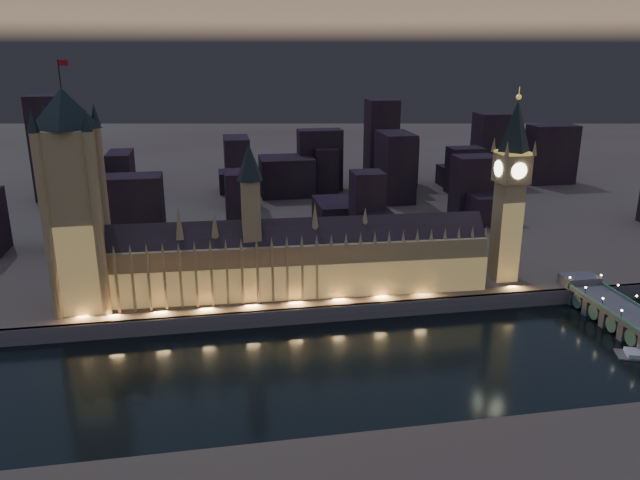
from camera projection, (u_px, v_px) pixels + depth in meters
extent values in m
plane|color=black|center=(331.00, 362.00, 269.24)|extent=(2000.00, 2000.00, 0.00)
cube|color=#4E372D|center=(249.00, 153.00, 756.01)|extent=(2000.00, 960.00, 8.00)
cube|color=#4B4753|center=(315.00, 315.00, 306.51)|extent=(2000.00, 2.50, 8.00)
cube|color=#9B7D5E|center=(292.00, 267.00, 319.38)|extent=(200.63, 27.85, 28.00)
cube|color=#A88C4D|center=(295.00, 283.00, 311.27)|extent=(200.00, 0.50, 18.00)
cube|color=black|center=(292.00, 235.00, 314.24)|extent=(200.48, 24.11, 16.26)
cube|color=#9B7D5E|center=(251.00, 212.00, 306.97)|extent=(9.00, 9.00, 32.00)
cone|color=black|center=(249.00, 162.00, 299.41)|extent=(13.00, 13.00, 18.00)
cube|color=#9B7D5E|center=(84.00, 287.00, 292.69)|extent=(1.20, 1.20, 28.00)
cone|color=#9B7D5E|center=(80.00, 253.00, 288.11)|extent=(2.00, 2.00, 6.00)
cube|color=#9B7D5E|center=(101.00, 286.00, 293.93)|extent=(1.20, 1.20, 28.00)
cone|color=#9B7D5E|center=(97.00, 252.00, 289.35)|extent=(2.00, 2.00, 6.00)
cube|color=#9B7D5E|center=(117.00, 285.00, 295.17)|extent=(1.20, 1.20, 28.00)
cone|color=#9B7D5E|center=(114.00, 251.00, 290.59)|extent=(2.00, 2.00, 6.00)
cube|color=#9B7D5E|center=(133.00, 284.00, 296.41)|extent=(1.20, 1.20, 28.00)
cone|color=#9B7D5E|center=(130.00, 250.00, 291.83)|extent=(2.00, 2.00, 6.00)
cube|color=#9B7D5E|center=(149.00, 283.00, 297.65)|extent=(1.20, 1.20, 28.00)
cone|color=#9B7D5E|center=(146.00, 249.00, 293.07)|extent=(2.00, 2.00, 6.00)
cube|color=#9B7D5E|center=(165.00, 282.00, 298.89)|extent=(1.20, 1.20, 28.00)
cone|color=#9B7D5E|center=(162.00, 248.00, 294.31)|extent=(2.00, 2.00, 6.00)
cube|color=#9B7D5E|center=(181.00, 281.00, 300.13)|extent=(1.20, 1.20, 28.00)
cone|color=#9B7D5E|center=(178.00, 248.00, 295.56)|extent=(2.00, 2.00, 6.00)
cube|color=#9B7D5E|center=(196.00, 280.00, 301.37)|extent=(1.20, 1.20, 28.00)
cone|color=#9B7D5E|center=(194.00, 247.00, 296.80)|extent=(2.00, 2.00, 6.00)
cube|color=#9B7D5E|center=(212.00, 279.00, 302.61)|extent=(1.20, 1.20, 28.00)
cone|color=#9B7D5E|center=(210.00, 246.00, 298.04)|extent=(2.00, 2.00, 6.00)
cube|color=#9B7D5E|center=(227.00, 278.00, 303.85)|extent=(1.20, 1.20, 28.00)
cone|color=#9B7D5E|center=(226.00, 245.00, 299.28)|extent=(2.00, 2.00, 6.00)
cube|color=#9B7D5E|center=(243.00, 278.00, 305.09)|extent=(1.20, 1.20, 28.00)
cone|color=#9B7D5E|center=(241.00, 244.00, 300.52)|extent=(2.00, 2.00, 6.00)
cube|color=#9B7D5E|center=(258.00, 277.00, 306.33)|extent=(1.20, 1.20, 28.00)
cone|color=#9B7D5E|center=(256.00, 243.00, 301.76)|extent=(2.00, 2.00, 6.00)
cube|color=#9B7D5E|center=(273.00, 276.00, 307.57)|extent=(1.20, 1.20, 28.00)
cone|color=#9B7D5E|center=(272.00, 243.00, 303.00)|extent=(2.00, 2.00, 6.00)
cube|color=#9B7D5E|center=(288.00, 275.00, 308.81)|extent=(1.20, 1.20, 28.00)
cone|color=#9B7D5E|center=(287.00, 242.00, 304.24)|extent=(2.00, 2.00, 6.00)
cube|color=#9B7D5E|center=(302.00, 274.00, 310.05)|extent=(1.20, 1.20, 28.00)
cone|color=#9B7D5E|center=(302.00, 241.00, 305.48)|extent=(2.00, 2.00, 6.00)
cube|color=#9B7D5E|center=(317.00, 273.00, 311.30)|extent=(1.20, 1.20, 28.00)
cone|color=#9B7D5E|center=(317.00, 240.00, 306.72)|extent=(2.00, 2.00, 6.00)
cube|color=#9B7D5E|center=(331.00, 272.00, 312.54)|extent=(1.20, 1.20, 28.00)
cone|color=#9B7D5E|center=(331.00, 239.00, 307.96)|extent=(2.00, 2.00, 6.00)
cube|color=#9B7D5E|center=(346.00, 271.00, 313.78)|extent=(1.20, 1.20, 28.00)
cone|color=#9B7D5E|center=(346.00, 239.00, 309.20)|extent=(2.00, 2.00, 6.00)
cube|color=#9B7D5E|center=(360.00, 270.00, 315.02)|extent=(1.20, 1.20, 28.00)
cone|color=#9B7D5E|center=(361.00, 238.00, 310.44)|extent=(2.00, 2.00, 6.00)
cube|color=#9B7D5E|center=(374.00, 269.00, 316.26)|extent=(1.20, 1.20, 28.00)
cone|color=#9B7D5E|center=(375.00, 237.00, 311.68)|extent=(2.00, 2.00, 6.00)
cube|color=#9B7D5E|center=(388.00, 268.00, 317.50)|extent=(1.20, 1.20, 28.00)
cone|color=#9B7D5E|center=(389.00, 236.00, 312.92)|extent=(2.00, 2.00, 6.00)
cube|color=#9B7D5E|center=(402.00, 267.00, 318.74)|extent=(1.20, 1.20, 28.00)
cone|color=#9B7D5E|center=(403.00, 235.00, 314.17)|extent=(2.00, 2.00, 6.00)
cube|color=#9B7D5E|center=(416.00, 267.00, 319.98)|extent=(1.20, 1.20, 28.00)
cone|color=#9B7D5E|center=(417.00, 235.00, 315.41)|extent=(2.00, 2.00, 6.00)
cube|color=#9B7D5E|center=(430.00, 266.00, 321.22)|extent=(1.20, 1.20, 28.00)
cone|color=#9B7D5E|center=(431.00, 234.00, 316.65)|extent=(2.00, 2.00, 6.00)
cube|color=#9B7D5E|center=(444.00, 265.00, 322.46)|extent=(1.20, 1.20, 28.00)
cone|color=#9B7D5E|center=(445.00, 233.00, 317.89)|extent=(2.00, 2.00, 6.00)
cube|color=#9B7D5E|center=(457.00, 264.00, 323.70)|extent=(1.20, 1.20, 28.00)
cone|color=#9B7D5E|center=(459.00, 232.00, 319.13)|extent=(2.00, 2.00, 6.00)
cube|color=#9B7D5E|center=(471.00, 263.00, 324.94)|extent=(1.20, 1.20, 28.00)
cone|color=#9B7D5E|center=(473.00, 232.00, 320.37)|extent=(2.00, 2.00, 6.00)
cube|color=#9B7D5E|center=(484.00, 262.00, 326.18)|extent=(1.20, 1.20, 28.00)
cone|color=#9B7D5E|center=(486.00, 231.00, 321.61)|extent=(2.00, 2.00, 6.00)
cone|color=#9B7D5E|center=(179.00, 222.00, 302.01)|extent=(4.40, 4.40, 18.00)
cone|color=#9B7D5E|center=(215.00, 224.00, 305.46)|extent=(4.40, 4.40, 14.00)
cone|color=#9B7D5E|center=(315.00, 217.00, 313.53)|extent=(4.40, 4.40, 16.00)
cone|color=#9B7D5E|center=(365.00, 218.00, 318.49)|extent=(4.40, 4.40, 12.00)
cube|color=#9B7D5E|center=(77.00, 221.00, 293.46)|extent=(22.79, 22.79, 86.84)
cube|color=#A88C4D|center=(78.00, 272.00, 289.42)|extent=(22.00, 0.50, 44.00)
cone|color=black|center=(64.00, 108.00, 277.62)|extent=(31.68, 31.68, 18.00)
cylinder|color=black|center=(59.00, 74.00, 273.09)|extent=(0.50, 0.50, 12.00)
cube|color=#AA0A19|center=(63.00, 63.00, 272.10)|extent=(4.00, 0.15, 2.50)
cylinder|color=#9B7D5E|center=(47.00, 229.00, 281.30)|extent=(4.40, 4.40, 86.84)
cone|color=black|center=(32.00, 121.00, 266.66)|extent=(5.20, 5.20, 10.00)
cylinder|color=#9B7D5E|center=(58.00, 216.00, 301.94)|extent=(4.40, 4.40, 86.84)
cone|color=black|center=(45.00, 115.00, 287.31)|extent=(5.20, 5.20, 10.00)
cylinder|color=#9B7D5E|center=(98.00, 227.00, 284.98)|extent=(4.40, 4.40, 86.84)
cone|color=black|center=(86.00, 120.00, 270.35)|extent=(5.20, 5.20, 10.00)
cylinder|color=#9B7D5E|center=(105.00, 214.00, 305.63)|extent=(4.40, 4.40, 86.84)
cone|color=black|center=(94.00, 114.00, 290.99)|extent=(5.20, 5.20, 10.00)
cube|color=#9B7D5E|center=(506.00, 231.00, 334.94)|extent=(12.71, 12.71, 53.93)
cube|color=#A88C4D|center=(511.00, 244.00, 330.63)|extent=(12.00, 0.50, 44.00)
cube|color=#9B7D5E|center=(512.00, 168.00, 324.52)|extent=(15.00, 15.00, 15.07)
cube|color=#F2C64C|center=(514.00, 152.00, 322.06)|extent=(15.75, 15.75, 1.20)
cone|color=black|center=(516.00, 126.00, 317.95)|extent=(18.00, 18.00, 26.00)
sphere|color=#F2C64C|center=(519.00, 97.00, 313.57)|extent=(2.80, 2.80, 2.80)
cylinder|color=#F2C64C|center=(519.00, 92.00, 312.81)|extent=(0.40, 0.40, 5.00)
cylinder|color=#FFF2BF|center=(519.00, 171.00, 317.25)|extent=(8.40, 0.50, 8.40)
cylinder|color=#FFF2BF|center=(505.00, 165.00, 331.79)|extent=(8.40, 0.50, 8.40)
cylinder|color=#FFF2BF|center=(498.00, 169.00, 323.22)|extent=(0.50, 8.40, 8.40)
cylinder|color=#FFF2BF|center=(526.00, 168.00, 325.82)|extent=(0.50, 8.40, 8.40)
cone|color=#9B7D5E|center=(507.00, 149.00, 312.74)|extent=(2.60, 2.60, 8.00)
cone|color=#9B7D5E|center=(494.00, 144.00, 326.82)|extent=(2.60, 2.60, 8.00)
cone|color=#9B7D5E|center=(535.00, 148.00, 315.25)|extent=(2.60, 2.60, 8.00)
cone|color=#9B7D5E|center=(521.00, 143.00, 329.33)|extent=(2.60, 2.60, 8.00)
cube|color=#346756|center=(631.00, 325.00, 279.16)|extent=(0.80, 100.00, 1.60)
cube|color=#4B4753|center=(579.00, 284.00, 332.92)|extent=(18.75, 12.00, 9.50)
cube|color=#4B4753|center=(636.00, 330.00, 289.34)|extent=(16.87, 4.00, 9.50)
cylinder|color=black|center=(621.00, 315.00, 285.32)|extent=(0.30, 0.30, 4.40)
sphere|color=#FFD88C|center=(622.00, 310.00, 284.62)|extent=(1.00, 1.00, 1.00)
cube|color=#4B4753|center=(617.00, 317.00, 302.75)|extent=(16.87, 4.00, 9.50)
cylinder|color=black|center=(602.00, 303.00, 298.72)|extent=(0.30, 0.30, 4.40)
sphere|color=#FFD88C|center=(603.00, 298.00, 298.03)|extent=(1.00, 1.00, 1.00)
cylinder|color=black|center=(636.00, 300.00, 301.73)|extent=(0.30, 0.30, 4.40)
sphere|color=#FFD88C|center=(637.00, 296.00, 301.03)|extent=(1.00, 1.00, 1.00)
cube|color=#4B4753|center=(599.00, 306.00, 316.16)|extent=(16.87, 4.00, 9.50)
cylinder|color=black|center=(585.00, 292.00, 312.13)|extent=(0.30, 0.30, 4.40)
sphere|color=#FFD88C|center=(586.00, 287.00, 311.43)|extent=(1.00, 1.00, 1.00)
cylinder|color=black|center=(618.00, 289.00, 315.14)|extent=(0.30, 0.30, 4.40)
sphere|color=#FFD88C|center=(618.00, 285.00, 314.44)|extent=(1.00, 1.00, 1.00)
cube|color=#4B4753|center=(583.00, 295.00, 329.56)|extent=(16.87, 4.00, 9.50)
cylinder|color=black|center=(569.00, 281.00, 325.54)|extent=(0.30, 0.30, 4.40)
sphere|color=#FFD88C|center=(570.00, 277.00, 324.84)|extent=(1.00, 1.00, 1.00)
cylinder|color=black|center=(601.00, 279.00, 328.54)|extent=(0.30, 0.30, 4.40)
sphere|color=#FFD88C|center=(601.00, 275.00, 327.85)|extent=(1.00, 1.00, 1.00)
cylinder|color=#346756|center=(626.00, 323.00, 295.94)|extent=(16.50, 8.00, 8.00)
cylinder|color=#346756|center=(608.00, 311.00, 309.35)|extent=(16.50, 8.00, 8.00)
cylinder|color=#346756|center=(591.00, 300.00, 322.75)|extent=(16.50, 8.00, 8.00)
cube|color=black|center=(377.00, 229.00, 395.30)|extent=(19.03, 19.80, 22.12)
cube|color=black|center=(551.00, 154.00, 569.04)|extent=(42.59, 22.95, 52.98)
cube|color=black|center=(367.00, 207.00, 401.74)|extent=(19.65, 20.18, 45.79)
cube|color=black|center=(325.00, 169.00, 539.07)|extent=(19.44, 30.73, 38.44)
cube|color=black|center=(320.00, 160.00, 542.31)|extent=(37.76, 19.44, 52.74)
cube|color=black|center=(237.00, 172.00, 488.41)|extent=(18.99, 34.57, 54.34)
cube|color=black|center=(242.00, 206.00, 402.58)|extent=(21.11, 25.14, 45.76)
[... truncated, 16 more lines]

